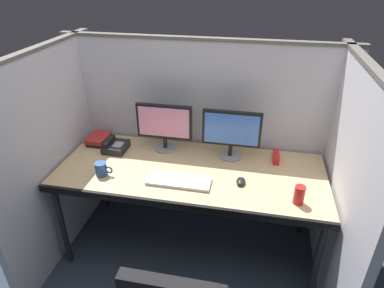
{
  "coord_description": "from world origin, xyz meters",
  "views": [
    {
      "loc": [
        0.41,
        -1.66,
        2.06
      ],
      "look_at": [
        0.0,
        0.35,
        0.92
      ],
      "focal_mm": 31.29,
      "sensor_mm": 36.0,
      "label": 1
    }
  ],
  "objects_px": {
    "desk": "(190,176)",
    "desk_phone": "(115,146)",
    "monitor_left": "(164,124)",
    "coffee_mug": "(101,169)",
    "soda_can": "(299,195)",
    "monitor_right": "(231,131)",
    "computer_mouse": "(241,181)",
    "red_stapler": "(276,157)",
    "book_stack": "(99,139)",
    "keyboard_main": "(179,181)"
  },
  "relations": [
    {
      "from": "monitor_right",
      "to": "coffee_mug",
      "type": "height_order",
      "value": "monitor_right"
    },
    {
      "from": "desk",
      "to": "coffee_mug",
      "type": "distance_m",
      "value": 0.62
    },
    {
      "from": "monitor_left",
      "to": "red_stapler",
      "type": "height_order",
      "value": "monitor_left"
    },
    {
      "from": "desk_phone",
      "to": "monitor_right",
      "type": "bearing_deg",
      "value": 4.87
    },
    {
      "from": "monitor_left",
      "to": "desk_phone",
      "type": "relative_size",
      "value": 2.26
    },
    {
      "from": "monitor_right",
      "to": "computer_mouse",
      "type": "distance_m",
      "value": 0.4
    },
    {
      "from": "monitor_right",
      "to": "red_stapler",
      "type": "xyz_separation_m",
      "value": [
        0.34,
        0.02,
        -0.19
      ]
    },
    {
      "from": "coffee_mug",
      "to": "monitor_right",
      "type": "bearing_deg",
      "value": 26.42
    },
    {
      "from": "monitor_left",
      "to": "computer_mouse",
      "type": "relative_size",
      "value": 4.48
    },
    {
      "from": "desk_phone",
      "to": "coffee_mug",
      "type": "height_order",
      "value": "coffee_mug"
    },
    {
      "from": "monitor_right",
      "to": "computer_mouse",
      "type": "bearing_deg",
      "value": -72.29
    },
    {
      "from": "desk",
      "to": "desk_phone",
      "type": "height_order",
      "value": "desk_phone"
    },
    {
      "from": "monitor_left",
      "to": "book_stack",
      "type": "bearing_deg",
      "value": 179.65
    },
    {
      "from": "desk_phone",
      "to": "coffee_mug",
      "type": "distance_m",
      "value": 0.35
    },
    {
      "from": "monitor_right",
      "to": "desk_phone",
      "type": "xyz_separation_m",
      "value": [
        -0.9,
        -0.08,
        -0.18
      ]
    },
    {
      "from": "computer_mouse",
      "to": "desk",
      "type": "bearing_deg",
      "value": 166.23
    },
    {
      "from": "desk",
      "to": "book_stack",
      "type": "height_order",
      "value": "book_stack"
    },
    {
      "from": "soda_can",
      "to": "coffee_mug",
      "type": "relative_size",
      "value": 0.97
    },
    {
      "from": "computer_mouse",
      "to": "soda_can",
      "type": "bearing_deg",
      "value": -20.53
    },
    {
      "from": "desk",
      "to": "keyboard_main",
      "type": "xyz_separation_m",
      "value": [
        -0.05,
        -0.16,
        0.06
      ]
    },
    {
      "from": "computer_mouse",
      "to": "desk_phone",
      "type": "relative_size",
      "value": 0.51
    },
    {
      "from": "desk",
      "to": "keyboard_main",
      "type": "height_order",
      "value": "keyboard_main"
    },
    {
      "from": "monitor_left",
      "to": "monitor_right",
      "type": "relative_size",
      "value": 1.0
    },
    {
      "from": "red_stapler",
      "to": "computer_mouse",
      "type": "bearing_deg",
      "value": -124.0
    },
    {
      "from": "soda_can",
      "to": "red_stapler",
      "type": "relative_size",
      "value": 0.81
    },
    {
      "from": "red_stapler",
      "to": "soda_can",
      "type": "bearing_deg",
      "value": -75.37
    },
    {
      "from": "computer_mouse",
      "to": "soda_can",
      "type": "relative_size",
      "value": 0.79
    },
    {
      "from": "monitor_left",
      "to": "monitor_right",
      "type": "height_order",
      "value": "same"
    },
    {
      "from": "soda_can",
      "to": "monitor_right",
      "type": "bearing_deg",
      "value": 134.96
    },
    {
      "from": "monitor_left",
      "to": "coffee_mug",
      "type": "relative_size",
      "value": 3.41
    },
    {
      "from": "desk",
      "to": "red_stapler",
      "type": "height_order",
      "value": "red_stapler"
    },
    {
      "from": "red_stapler",
      "to": "coffee_mug",
      "type": "distance_m",
      "value": 1.27
    },
    {
      "from": "monitor_left",
      "to": "book_stack",
      "type": "distance_m",
      "value": 0.59
    },
    {
      "from": "red_stapler",
      "to": "desk_phone",
      "type": "relative_size",
      "value": 0.79
    },
    {
      "from": "red_stapler",
      "to": "book_stack",
      "type": "relative_size",
      "value": 0.71
    },
    {
      "from": "computer_mouse",
      "to": "coffee_mug",
      "type": "height_order",
      "value": "coffee_mug"
    },
    {
      "from": "desk",
      "to": "keyboard_main",
      "type": "relative_size",
      "value": 4.42
    },
    {
      "from": "computer_mouse",
      "to": "red_stapler",
      "type": "xyz_separation_m",
      "value": [
        0.23,
        0.35,
        0.01
      ]
    },
    {
      "from": "desk",
      "to": "soda_can",
      "type": "xyz_separation_m",
      "value": [
        0.73,
        -0.22,
        0.11
      ]
    },
    {
      "from": "desk",
      "to": "soda_can",
      "type": "distance_m",
      "value": 0.77
    },
    {
      "from": "desk",
      "to": "monitor_right",
      "type": "bearing_deg",
      "value": 43.33
    },
    {
      "from": "keyboard_main",
      "to": "coffee_mug",
      "type": "relative_size",
      "value": 3.41
    },
    {
      "from": "monitor_left",
      "to": "desk_phone",
      "type": "xyz_separation_m",
      "value": [
        -0.38,
        -0.09,
        -0.18
      ]
    },
    {
      "from": "red_stapler",
      "to": "desk_phone",
      "type": "xyz_separation_m",
      "value": [
        -1.24,
        -0.09,
        0.01
      ]
    },
    {
      "from": "red_stapler",
      "to": "desk_phone",
      "type": "distance_m",
      "value": 1.24
    },
    {
      "from": "coffee_mug",
      "to": "computer_mouse",
      "type": "bearing_deg",
      "value": 5.33
    },
    {
      "from": "book_stack",
      "to": "desk",
      "type": "bearing_deg",
      "value": -17.9
    },
    {
      "from": "book_stack",
      "to": "red_stapler",
      "type": "bearing_deg",
      "value": -0.22
    },
    {
      "from": "coffee_mug",
      "to": "desk",
      "type": "bearing_deg",
      "value": 16.8
    },
    {
      "from": "keyboard_main",
      "to": "red_stapler",
      "type": "relative_size",
      "value": 2.87
    }
  ]
}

